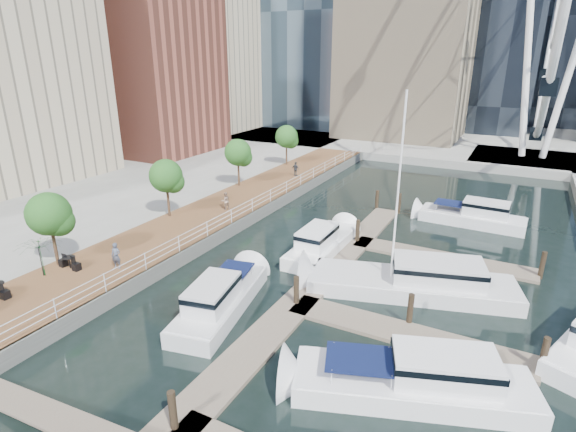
% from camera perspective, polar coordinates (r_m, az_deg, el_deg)
% --- Properties ---
extents(ground, '(520.00, 520.00, 0.00)m').
position_cam_1_polar(ground, '(21.63, -16.78, -18.67)').
color(ground, black).
rests_on(ground, ground).
extents(boardwalk, '(6.00, 60.00, 1.00)m').
position_cam_1_polar(boardwalk, '(36.54, -10.88, -0.83)').
color(boardwalk, brown).
rests_on(boardwalk, ground).
extents(seawall, '(0.25, 60.00, 1.00)m').
position_cam_1_polar(seawall, '(34.84, -7.00, -1.65)').
color(seawall, '#595954').
rests_on(seawall, ground).
extents(land_far, '(200.00, 114.00, 1.00)m').
position_cam_1_polar(land_far, '(114.91, 21.72, 12.13)').
color(land_far, gray).
rests_on(land_far, ground).
extents(pier, '(14.00, 12.00, 1.00)m').
position_cam_1_polar(pier, '(64.76, 28.46, 6.15)').
color(pier, gray).
rests_on(pier, ground).
extents(railing, '(0.10, 60.00, 1.05)m').
position_cam_1_polar(railing, '(34.54, -7.20, -0.04)').
color(railing, white).
rests_on(railing, boardwalk).
extents(floating_docks, '(16.00, 34.00, 2.60)m').
position_cam_1_polar(floating_docks, '(25.39, 13.39, -10.72)').
color(floating_docks, '#6D6051').
rests_on(floating_docks, ground).
extents(midrise_condos, '(19.00, 67.00, 28.00)m').
position_cam_1_polar(midrise_condos, '(60.11, -23.94, 18.47)').
color(midrise_condos, '#BCAD8E').
rests_on(midrise_condos, ground).
extents(street_trees, '(2.60, 42.60, 4.60)m').
position_cam_1_polar(street_trees, '(36.22, -15.24, 4.93)').
color(street_trees, '#3F2B1C').
rests_on(street_trees, ground).
extents(yacht_foreground, '(10.89, 6.18, 2.15)m').
position_cam_1_polar(yacht_foreground, '(20.45, 15.39, -21.10)').
color(yacht_foreground, white).
rests_on(yacht_foreground, ground).
extents(pedestrian_near, '(0.67, 0.53, 1.62)m').
position_cam_1_polar(pedestrian_near, '(28.88, -21.00, -4.74)').
color(pedestrian_near, '#434A59').
rests_on(pedestrian_near, boardwalk).
extents(pedestrian_mid, '(0.87, 0.91, 1.48)m').
position_cam_1_polar(pedestrian_mid, '(37.57, -7.95, 1.92)').
color(pedestrian_mid, gray).
rests_on(pedestrian_mid, boardwalk).
extents(pedestrian_far, '(0.94, 0.52, 1.52)m').
position_cam_1_polar(pedestrian_far, '(47.71, 0.98, 5.99)').
color(pedestrian_far, '#2E323A').
rests_on(pedestrian_far, boardwalk).
extents(moored_yachts, '(24.87, 36.79, 11.50)m').
position_cam_1_polar(moored_yachts, '(26.93, 15.66, -10.27)').
color(moored_yachts, silver).
rests_on(moored_yachts, ground).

